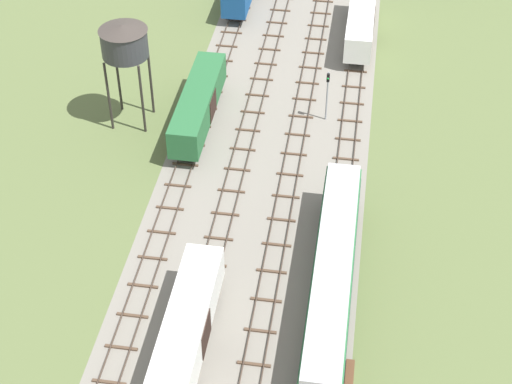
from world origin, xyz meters
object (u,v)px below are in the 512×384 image
at_px(freight_boxcar_left_nearest, 186,331).
at_px(freight_boxcar_far_left_mid, 198,104).
at_px(freight_boxcar_centre_midfar, 361,20).
at_px(signal_post_nearest, 327,90).
at_px(water_tower, 124,42).
at_px(passenger_coach_centre_near, 333,272).

xyz_separation_m(freight_boxcar_left_nearest, freight_boxcar_far_left_mid, (-4.78, 26.95, 0.00)).
bearing_deg(freight_boxcar_centre_midfar, signal_post_nearest, -98.66).
distance_m(freight_boxcar_left_nearest, water_tower, 29.69).
xyz_separation_m(passenger_coach_centre_near, freight_boxcar_centre_midfar, (0.01, 38.52, -0.16)).
height_order(freight_boxcar_far_left_mid, freight_boxcar_centre_midfar, same).
xyz_separation_m(freight_boxcar_far_left_mid, freight_boxcar_centre_midfar, (14.35, 18.46, 0.00)).
xyz_separation_m(freight_boxcar_left_nearest, signal_post_nearest, (7.17, 29.66, 0.96)).
height_order(passenger_coach_centre_near, freight_boxcar_far_left_mid, passenger_coach_centre_near).
height_order(water_tower, signal_post_nearest, water_tower).
distance_m(freight_boxcar_left_nearest, freight_boxcar_centre_midfar, 46.41).
bearing_deg(freight_boxcar_far_left_mid, freight_boxcar_left_nearest, -79.94).
xyz_separation_m(passenger_coach_centre_near, signal_post_nearest, (-2.39, 22.77, 0.79)).
relative_size(freight_boxcar_left_nearest, passenger_coach_centre_near, 0.64).
bearing_deg(passenger_coach_centre_near, water_tower, 136.37).
bearing_deg(freight_boxcar_centre_midfar, freight_boxcar_far_left_mid, -127.85).
bearing_deg(passenger_coach_centre_near, freight_boxcar_far_left_mid, 125.56).
bearing_deg(water_tower, freight_boxcar_far_left_mid, 1.79).
distance_m(freight_boxcar_centre_midfar, water_tower, 28.66).
bearing_deg(water_tower, freight_boxcar_left_nearest, -67.15).
bearing_deg(freight_boxcar_centre_midfar, passenger_coach_centre_near, -90.01).
bearing_deg(freight_boxcar_left_nearest, passenger_coach_centre_near, 35.80).
bearing_deg(signal_post_nearest, passenger_coach_centre_near, -84.01).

